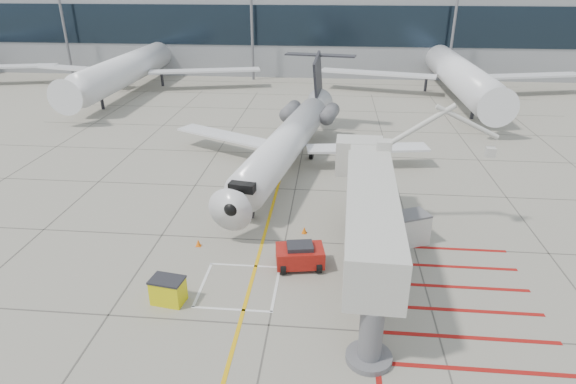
# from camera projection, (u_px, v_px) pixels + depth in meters

# --- Properties ---
(ground_plane) EXTENTS (260.00, 260.00, 0.00)m
(ground_plane) POSITION_uv_depth(u_px,v_px,m) (278.00, 277.00, 26.70)
(ground_plane) COLOR gray
(ground_plane) RESTS_ON ground
(regional_jet) EXTENTS (28.88, 34.03, 7.97)m
(regional_jet) POSITION_uv_depth(u_px,v_px,m) (280.00, 132.00, 37.85)
(regional_jet) COLOR silver
(regional_jet) RESTS_ON ground_plane
(jet_bridge) EXTENTS (8.91, 17.84, 7.03)m
(jet_bridge) POSITION_uv_depth(u_px,v_px,m) (370.00, 224.00, 24.98)
(jet_bridge) COLOR beige
(jet_bridge) RESTS_ON ground_plane
(pushback_tug) EXTENTS (2.93, 2.11, 1.57)m
(pushback_tug) POSITION_uv_depth(u_px,v_px,m) (300.00, 255.00, 27.36)
(pushback_tug) COLOR #9C150F
(pushback_tug) RESTS_ON ground_plane
(spill_bin) EXTENTS (1.76, 1.32, 1.40)m
(spill_bin) POSITION_uv_depth(u_px,v_px,m) (168.00, 290.00, 24.45)
(spill_bin) COLOR #D3CB0B
(spill_bin) RESTS_ON ground_plane
(baggage_cart) EXTENTS (1.90, 1.23, 1.18)m
(baggage_cart) POSITION_uv_depth(u_px,v_px,m) (383.00, 247.00, 28.53)
(baggage_cart) COLOR slate
(baggage_cart) RESTS_ON ground_plane
(ground_power_unit) EXTENTS (2.90, 2.38, 1.99)m
(ground_power_unit) POSITION_uv_depth(u_px,v_px,m) (407.00, 229.00, 29.74)
(ground_power_unit) COLOR silver
(ground_power_unit) RESTS_ON ground_plane
(cone_nose) EXTENTS (0.33, 0.33, 0.46)m
(cone_nose) POSITION_uv_depth(u_px,v_px,m) (198.00, 243.00, 29.69)
(cone_nose) COLOR orange
(cone_nose) RESTS_ON ground_plane
(cone_side) EXTENTS (0.33, 0.33, 0.46)m
(cone_side) POSITION_uv_depth(u_px,v_px,m) (304.00, 230.00, 31.16)
(cone_side) COLOR orange
(cone_side) RESTS_ON ground_plane
(terminal_building) EXTENTS (180.00, 28.00, 14.00)m
(terminal_building) POSITION_uv_depth(u_px,v_px,m) (376.00, 25.00, 86.37)
(terminal_building) COLOR gray
(terminal_building) RESTS_ON ground_plane
(terminal_glass_band) EXTENTS (180.00, 0.10, 6.00)m
(terminal_glass_band) POSITION_uv_depth(u_px,v_px,m) (384.00, 27.00, 73.23)
(terminal_glass_band) COLOR black
(terminal_glass_band) RESTS_ON ground_plane
(bg_aircraft_b) EXTENTS (35.54, 39.49, 11.85)m
(bg_aircraft_b) POSITION_uv_depth(u_px,v_px,m) (133.00, 47.00, 68.09)
(bg_aircraft_b) COLOR silver
(bg_aircraft_b) RESTS_ON ground_plane
(bg_aircraft_c) EXTENTS (36.24, 40.26, 12.08)m
(bg_aircraft_c) POSITION_uv_depth(u_px,v_px,m) (456.00, 50.00, 64.28)
(bg_aircraft_c) COLOR silver
(bg_aircraft_c) RESTS_ON ground_plane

